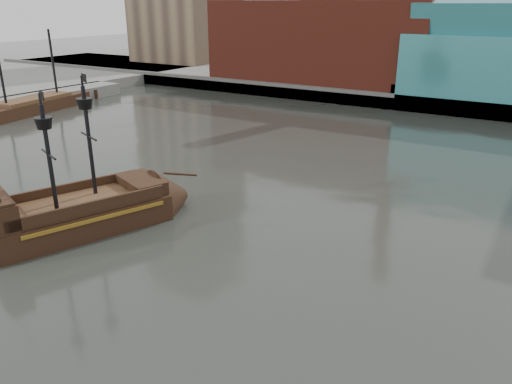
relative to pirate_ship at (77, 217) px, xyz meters
The scene contains 6 objects.
ground 12.48m from the pirate_ship, 16.81° to the right, with size 400.00×400.00×0.00m, color #282B26.
promenade_far 89.20m from the pirate_ship, 82.34° to the left, with size 220.00×60.00×2.00m, color slate.
seawall 60.09m from the pirate_ship, 78.58° to the left, with size 220.00×1.00×2.60m, color #4C4C49.
pier 53.13m from the pirate_ship, 150.20° to the left, with size 6.00×40.00×2.00m, color slate.
pirate_ship is the anchor object (origin of this frame).
docked_vessel 49.70m from the pirate_ship, 147.54° to the left, with size 7.81×21.43×14.25m.
Camera 1 is at (18.17, -19.25, 16.54)m, focal length 35.00 mm.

